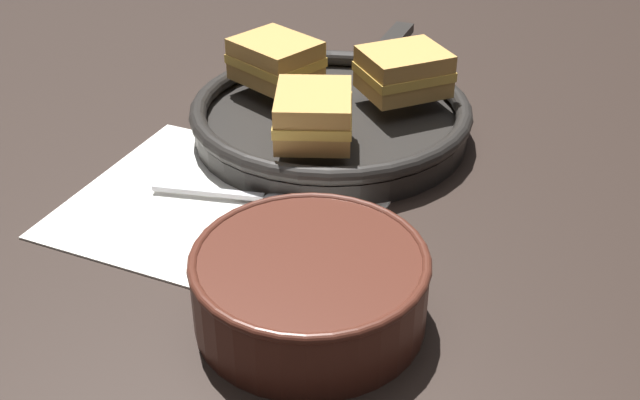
% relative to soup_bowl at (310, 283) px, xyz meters
% --- Properties ---
extents(ground_plane, '(4.00, 4.00, 0.00)m').
position_rel_soup_bowl_xyz_m(ground_plane, '(-0.07, 0.07, -0.03)').
color(ground_plane, black).
extents(napkin, '(0.32, 0.29, 0.00)m').
position_rel_soup_bowl_xyz_m(napkin, '(-0.16, 0.08, -0.03)').
color(napkin, white).
rests_on(napkin, ground_plane).
extents(soup_bowl, '(0.18, 0.18, 0.06)m').
position_rel_soup_bowl_xyz_m(soup_bowl, '(0.00, 0.00, 0.00)').
color(soup_bowl, '#4C2319').
rests_on(soup_bowl, ground_plane).
extents(spoon, '(0.15, 0.08, 0.01)m').
position_rel_soup_bowl_xyz_m(spoon, '(-0.13, 0.11, -0.03)').
color(spoon, silver).
rests_on(spoon, napkin).
extents(skillet, '(0.30, 0.42, 0.04)m').
position_rel_soup_bowl_xyz_m(skillet, '(-0.15, 0.26, -0.01)').
color(skillet, black).
rests_on(skillet, ground_plane).
extents(sandwich_near_left, '(0.11, 0.11, 0.05)m').
position_rel_soup_bowl_xyz_m(sandwich_near_left, '(-0.12, 0.18, 0.03)').
color(sandwich_near_left, '#C18E47').
rests_on(sandwich_near_left, skillet).
extents(sandwich_near_right, '(0.11, 0.11, 0.05)m').
position_rel_soup_bowl_xyz_m(sandwich_near_right, '(-0.10, 0.32, 0.03)').
color(sandwich_near_right, '#C18E47').
rests_on(sandwich_near_right, skillet).
extents(sandwich_far_left, '(0.10, 0.09, 0.05)m').
position_rel_soup_bowl_xyz_m(sandwich_far_left, '(-0.23, 0.27, 0.03)').
color(sandwich_far_left, '#C18E47').
rests_on(sandwich_far_left, skillet).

